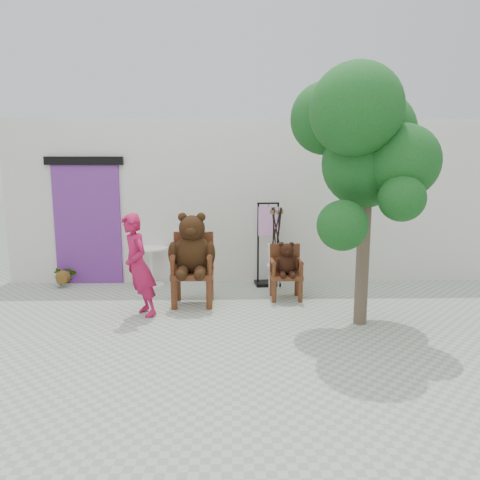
{
  "coord_description": "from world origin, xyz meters",
  "views": [
    {
      "loc": [
        -0.39,
        -5.27,
        2.04
      ],
      "look_at": [
        -0.23,
        1.64,
        0.95
      ],
      "focal_mm": 32.0,
      "sensor_mm": 36.0,
      "label": 1
    }
  ],
  "objects_px": {
    "chair_big": "(192,254)",
    "tree": "(365,142)",
    "chair_small": "(286,265)",
    "cafe_table": "(151,262)",
    "person": "(139,266)",
    "display_stand": "(268,254)",
    "stool_bucket": "(276,254)"
  },
  "relations": [
    {
      "from": "cafe_table",
      "to": "stool_bucket",
      "type": "distance_m",
      "value": 2.26
    },
    {
      "from": "cafe_table",
      "to": "stool_bucket",
      "type": "relative_size",
      "value": 0.48
    },
    {
      "from": "display_stand",
      "to": "stool_bucket",
      "type": "relative_size",
      "value": 1.04
    },
    {
      "from": "person",
      "to": "stool_bucket",
      "type": "height_order",
      "value": "person"
    },
    {
      "from": "chair_big",
      "to": "display_stand",
      "type": "relative_size",
      "value": 0.95
    },
    {
      "from": "chair_small",
      "to": "stool_bucket",
      "type": "relative_size",
      "value": 0.65
    },
    {
      "from": "chair_small",
      "to": "display_stand",
      "type": "bearing_deg",
      "value": 104.64
    },
    {
      "from": "person",
      "to": "display_stand",
      "type": "height_order",
      "value": "display_stand"
    },
    {
      "from": "chair_small",
      "to": "stool_bucket",
      "type": "xyz_separation_m",
      "value": [
        -0.11,
        0.53,
        0.09
      ]
    },
    {
      "from": "chair_small",
      "to": "cafe_table",
      "type": "xyz_separation_m",
      "value": [
        -2.33,
        0.85,
        -0.11
      ]
    },
    {
      "from": "chair_small",
      "to": "cafe_table",
      "type": "height_order",
      "value": "chair_small"
    },
    {
      "from": "person",
      "to": "cafe_table",
      "type": "bearing_deg",
      "value": 150.0
    },
    {
      "from": "chair_big",
      "to": "display_stand",
      "type": "height_order",
      "value": "display_stand"
    },
    {
      "from": "chair_small",
      "to": "person",
      "type": "relative_size",
      "value": 0.64
    },
    {
      "from": "person",
      "to": "display_stand",
      "type": "xyz_separation_m",
      "value": [
        1.98,
        1.67,
        -0.16
      ]
    },
    {
      "from": "chair_big",
      "to": "tree",
      "type": "distance_m",
      "value": 2.98
    },
    {
      "from": "chair_small",
      "to": "stool_bucket",
      "type": "height_order",
      "value": "stool_bucket"
    },
    {
      "from": "chair_big",
      "to": "stool_bucket",
      "type": "bearing_deg",
      "value": 30.39
    },
    {
      "from": "chair_big",
      "to": "person",
      "type": "xyz_separation_m",
      "value": [
        -0.71,
        -0.54,
        -0.06
      ]
    },
    {
      "from": "person",
      "to": "stool_bucket",
      "type": "relative_size",
      "value": 1.02
    },
    {
      "from": "chair_small",
      "to": "display_stand",
      "type": "distance_m",
      "value": 0.88
    },
    {
      "from": "chair_big",
      "to": "stool_bucket",
      "type": "distance_m",
      "value": 1.61
    },
    {
      "from": "chair_big",
      "to": "cafe_table",
      "type": "xyz_separation_m",
      "value": [
        -0.85,
        1.13,
        -0.36
      ]
    },
    {
      "from": "chair_big",
      "to": "chair_small",
      "type": "height_order",
      "value": "chair_big"
    },
    {
      "from": "display_stand",
      "to": "stool_bucket",
      "type": "distance_m",
      "value": 0.35
    },
    {
      "from": "display_stand",
      "to": "stool_bucket",
      "type": "bearing_deg",
      "value": -75.77
    },
    {
      "from": "chair_big",
      "to": "tree",
      "type": "bearing_deg",
      "value": -20.08
    },
    {
      "from": "person",
      "to": "cafe_table",
      "type": "height_order",
      "value": "person"
    },
    {
      "from": "stool_bucket",
      "to": "person",
      "type": "bearing_deg",
      "value": -147.15
    },
    {
      "from": "person",
      "to": "cafe_table",
      "type": "xyz_separation_m",
      "value": [
        -0.13,
        1.68,
        -0.3
      ]
    },
    {
      "from": "display_stand",
      "to": "stool_bucket",
      "type": "height_order",
      "value": "display_stand"
    },
    {
      "from": "display_stand",
      "to": "chair_big",
      "type": "bearing_deg",
      "value": -143.73
    }
  ]
}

